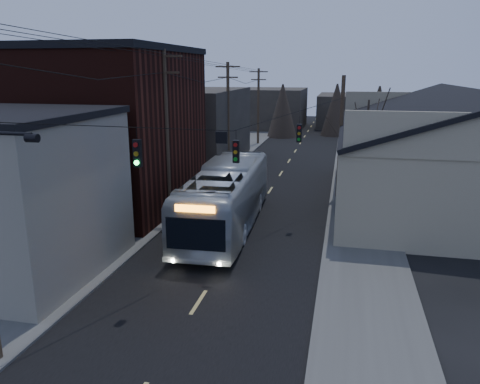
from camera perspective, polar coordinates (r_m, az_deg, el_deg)
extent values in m
cube|color=black|center=(39.28, 4.62, 1.64)|extent=(9.00, 110.00, 0.02)
cube|color=#474744|center=(40.65, -4.50, 2.16)|extent=(4.00, 110.00, 0.12)
cube|color=#474744|center=(38.94, 14.13, 1.19)|extent=(4.00, 110.00, 0.12)
cube|color=gray|center=(22.74, -26.65, -0.54)|extent=(8.00, 8.00, 7.00)
cube|color=black|center=(32.02, -16.04, 7.21)|extent=(10.00, 12.00, 10.00)
cube|color=#2F2A26|center=(46.62, -5.98, 8.03)|extent=(9.00, 14.00, 7.00)
cube|color=gray|center=(34.41, 25.43, 2.62)|extent=(16.00, 20.00, 5.00)
cube|color=black|center=(33.22, 19.34, 9.47)|extent=(8.16, 20.60, 2.86)
cube|color=#2F2A26|center=(74.00, 3.88, 10.14)|extent=(10.00, 12.00, 6.00)
cube|color=#2F2A26|center=(78.19, 14.04, 9.62)|extent=(12.00, 14.00, 5.00)
cone|color=black|center=(28.43, 14.96, 3.54)|extent=(0.40, 0.40, 7.20)
cylinder|color=#382B1E|center=(28.12, -8.93, 6.63)|extent=(0.28, 0.28, 10.00)
cube|color=#382B1E|center=(27.86, -9.31, 16.04)|extent=(2.20, 0.12, 0.12)
cylinder|color=#382B1E|center=(42.37, -1.46, 9.14)|extent=(0.28, 0.28, 9.50)
cube|color=#382B1E|center=(42.17, -1.50, 15.03)|extent=(2.20, 0.12, 0.12)
cylinder|color=#382B1E|center=(57.00, 2.25, 10.32)|extent=(0.28, 0.28, 9.00)
cube|color=#382B1E|center=(56.83, 2.29, 14.44)|extent=(2.20, 0.12, 0.12)
cylinder|color=#382B1E|center=(33.23, 12.15, 6.40)|extent=(0.28, 0.28, 8.50)
cube|color=black|center=(17.26, -12.39, 4.63)|extent=(0.28, 0.20, 1.00)
cube|color=black|center=(20.74, -0.48, 4.94)|extent=(0.28, 0.20, 1.00)
cube|color=black|center=(26.24, 7.23, 7.12)|extent=(0.28, 0.20, 1.00)
imported|color=#A9AFB5|center=(26.62, -1.70, -0.59)|extent=(3.65, 13.34, 3.68)
imported|color=#B7BABF|center=(37.34, -0.45, 2.21)|extent=(1.91, 4.82, 1.56)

